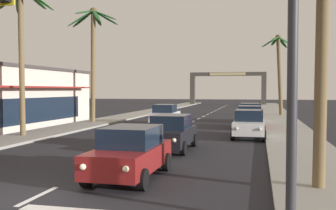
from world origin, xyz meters
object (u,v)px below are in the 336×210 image
at_px(sedan_oncoming_far, 165,114).
at_px(palm_right_farthest, 279,62).
at_px(palm_left_third, 93,44).
at_px(town_gateway_arch, 228,84).
at_px(sedan_third_in_queue, 171,132).
at_px(sedan_parked_mid_kerb, 249,117).
at_px(palm_left_second, 21,21).
at_px(sedan_parked_far_kerb, 249,124).
at_px(sedan_lead_at_stop_bar, 130,152).
at_px(sedan_parked_nearest_kerb, 250,113).

height_order(sedan_oncoming_far, palm_right_farthest, palm_right_farthest).
relative_size(palm_left_third, town_gateway_arch, 0.69).
bearing_deg(sedan_oncoming_far, sedan_third_in_queue, -75.39).
bearing_deg(sedan_parked_mid_kerb, palm_left_second, -146.61).
bearing_deg(palm_right_farthest, town_gateway_arch, 104.36).
bearing_deg(sedan_parked_far_kerb, sedan_third_in_queue, -121.86).
bearing_deg(sedan_oncoming_far, palm_left_third, -178.70).
distance_m(sedan_lead_at_stop_bar, palm_left_third, 22.34).
xyz_separation_m(sedan_parked_nearest_kerb, sedan_parked_far_kerb, (0.21, -11.75, 0.00)).
xyz_separation_m(sedan_parked_mid_kerb, palm_right_farthest, (2.76, 14.94, 5.10)).
bearing_deg(sedan_parked_mid_kerb, sedan_third_in_queue, -106.21).
height_order(sedan_parked_mid_kerb, town_gateway_arch, town_gateway_arch).
height_order(sedan_parked_far_kerb, palm_right_farthest, palm_right_farthest).
relative_size(sedan_oncoming_far, sedan_parked_mid_kerb, 1.00).
relative_size(sedan_lead_at_stop_bar, sedan_parked_far_kerb, 1.00).
height_order(sedan_third_in_queue, sedan_parked_nearest_kerb, same).
xyz_separation_m(sedan_third_in_queue, sedan_parked_far_kerb, (3.51, 5.64, 0.00)).
relative_size(sedan_lead_at_stop_bar, palm_left_third, 0.45).
bearing_deg(town_gateway_arch, palm_left_second, -98.47).
bearing_deg(sedan_lead_at_stop_bar, sedan_parked_far_kerb, 73.48).
relative_size(sedan_parked_far_kerb, palm_right_farthest, 0.50).
bearing_deg(sedan_third_in_queue, palm_right_farthest, 76.98).
xyz_separation_m(sedan_oncoming_far, sedan_parked_far_kerb, (6.95, -7.55, 0.00)).
height_order(sedan_lead_at_stop_bar, palm_right_farthest, palm_right_farthest).
relative_size(sedan_parked_nearest_kerb, palm_right_farthest, 0.50).
relative_size(sedan_lead_at_stop_bar, town_gateway_arch, 0.31).
xyz_separation_m(sedan_third_in_queue, sedan_parked_mid_kerb, (3.39, 11.66, 0.00)).
relative_size(sedan_parked_nearest_kerb, town_gateway_arch, 0.31).
xyz_separation_m(sedan_lead_at_stop_bar, palm_left_third, (-9.68, 19.25, 5.89)).
bearing_deg(sedan_parked_mid_kerb, sedan_parked_far_kerb, -88.88).
distance_m(sedan_lead_at_stop_bar, sedan_third_in_queue, 6.19).
bearing_deg(sedan_oncoming_far, palm_left_second, -122.07).
xyz_separation_m(sedan_parked_far_kerb, palm_left_second, (-13.39, -2.74, 6.16)).
relative_size(sedan_parked_mid_kerb, palm_right_farthest, 0.50).
bearing_deg(sedan_third_in_queue, sedan_parked_far_kerb, 58.14).
distance_m(sedan_parked_mid_kerb, palm_left_third, 14.41).
distance_m(sedan_third_in_queue, sedan_parked_far_kerb, 6.64).
relative_size(sedan_third_in_queue, sedan_oncoming_far, 1.00).
distance_m(sedan_oncoming_far, palm_right_farthest, 17.25).
relative_size(sedan_third_in_queue, palm_left_third, 0.45).
xyz_separation_m(sedan_parked_nearest_kerb, town_gateway_arch, (-5.05, 40.10, 3.19)).
distance_m(sedan_oncoming_far, palm_left_third, 8.59).
xyz_separation_m(sedan_oncoming_far, palm_left_third, (-6.25, -0.14, 5.89)).
bearing_deg(palm_left_second, sedan_third_in_queue, -16.38).
distance_m(sedan_lead_at_stop_bar, sedan_oncoming_far, 19.69).
bearing_deg(sedan_parked_mid_kerb, sedan_parked_nearest_kerb, 90.96).
bearing_deg(sedan_parked_nearest_kerb, sedan_lead_at_stop_bar, -97.96).
height_order(sedan_lead_at_stop_bar, sedan_third_in_queue, same).
distance_m(sedan_third_in_queue, sedan_parked_mid_kerb, 12.14).
relative_size(sedan_third_in_queue, sedan_parked_mid_kerb, 0.99).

